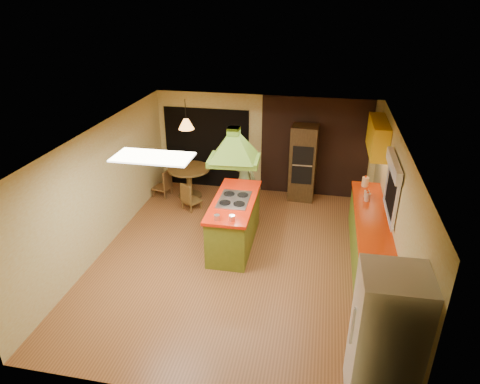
% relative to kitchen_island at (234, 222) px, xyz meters
% --- Properties ---
extents(ground, '(6.50, 6.50, 0.00)m').
position_rel_kitchen_island_xyz_m(ground, '(0.20, -0.50, -0.51)').
color(ground, '#985C31').
rests_on(ground, ground).
extents(room_walls, '(5.50, 6.50, 6.50)m').
position_rel_kitchen_island_xyz_m(room_walls, '(0.20, -0.50, 0.74)').
color(room_walls, beige).
rests_on(room_walls, ground).
extents(ceiling_plane, '(6.50, 6.50, 0.00)m').
position_rel_kitchen_island_xyz_m(ceiling_plane, '(0.20, -0.50, 1.99)').
color(ceiling_plane, silver).
rests_on(ceiling_plane, room_walls).
extents(brick_panel, '(2.64, 0.03, 2.50)m').
position_rel_kitchen_island_xyz_m(brick_panel, '(1.45, 2.73, 0.74)').
color(brick_panel, '#381E14').
rests_on(brick_panel, ground).
extents(nook_opening, '(2.20, 0.03, 2.10)m').
position_rel_kitchen_island_xyz_m(nook_opening, '(-1.30, 2.73, 0.54)').
color(nook_opening, black).
rests_on(nook_opening, ground).
extents(right_counter, '(0.62, 3.05, 0.92)m').
position_rel_kitchen_island_xyz_m(right_counter, '(2.65, 0.10, -0.05)').
color(right_counter, olive).
rests_on(right_counter, ground).
extents(upper_cabinets, '(0.34, 1.40, 0.70)m').
position_rel_kitchen_island_xyz_m(upper_cabinets, '(2.77, 1.70, 1.44)').
color(upper_cabinets, yellow).
rests_on(upper_cabinets, room_walls).
extents(window_right, '(0.12, 1.35, 1.06)m').
position_rel_kitchen_island_xyz_m(window_right, '(2.90, -0.10, 1.26)').
color(window_right, black).
rests_on(window_right, room_walls).
extents(fluor_panel, '(1.20, 0.60, 0.03)m').
position_rel_kitchen_island_xyz_m(fluor_panel, '(-0.90, -1.70, 1.97)').
color(fluor_panel, white).
rests_on(fluor_panel, ceiling_plane).
extents(kitchen_island, '(0.85, 2.06, 1.03)m').
position_rel_kitchen_island_xyz_m(kitchen_island, '(0.00, 0.00, 0.00)').
color(kitchen_island, olive).
rests_on(kitchen_island, ground).
extents(range_hood, '(0.99, 0.74, 0.78)m').
position_rel_kitchen_island_xyz_m(range_hood, '(-0.00, -0.00, 1.74)').
color(range_hood, '#557C1F').
rests_on(range_hood, ceiling_plane).
extents(man, '(0.72, 0.60, 1.68)m').
position_rel_kitchen_island_xyz_m(man, '(-0.05, 1.37, 0.32)').
color(man, brown).
rests_on(man, ground).
extents(refrigerator, '(0.81, 0.77, 1.92)m').
position_rel_kitchen_island_xyz_m(refrigerator, '(2.56, -3.25, 0.45)').
color(refrigerator, white).
rests_on(refrigerator, ground).
extents(wall_oven, '(0.65, 0.62, 1.89)m').
position_rel_kitchen_island_xyz_m(wall_oven, '(1.21, 2.45, 0.43)').
color(wall_oven, '#463016').
rests_on(wall_oven, ground).
extents(dining_table, '(1.05, 1.05, 0.78)m').
position_rel_kitchen_island_xyz_m(dining_table, '(-1.57, 1.98, 0.04)').
color(dining_table, brown).
rests_on(dining_table, ground).
extents(chair_left, '(0.46, 0.46, 0.72)m').
position_rel_kitchen_island_xyz_m(chair_left, '(-2.27, 1.88, -0.16)').
color(chair_left, brown).
rests_on(chair_left, ground).
extents(chair_near, '(0.51, 0.51, 0.68)m').
position_rel_kitchen_island_xyz_m(chair_near, '(-1.32, 1.33, -0.18)').
color(chair_near, brown).
rests_on(chair_near, ground).
extents(pendant_lamp, '(0.38, 0.38, 0.24)m').
position_rel_kitchen_island_xyz_m(pendant_lamp, '(-1.57, 1.98, 1.39)').
color(pendant_lamp, '#FF9E3F').
rests_on(pendant_lamp, ceiling_plane).
extents(canister_large, '(0.14, 0.14, 0.21)m').
position_rel_kitchen_island_xyz_m(canister_large, '(2.60, 1.39, 0.51)').
color(canister_large, '#FBF1CA').
rests_on(canister_large, right_counter).
extents(canister_medium, '(0.12, 0.12, 0.17)m').
position_rel_kitchen_island_xyz_m(canister_medium, '(2.60, 0.67, 0.49)').
color(canister_medium, beige).
rests_on(canister_medium, right_counter).
extents(canister_small, '(0.12, 0.12, 0.14)m').
position_rel_kitchen_island_xyz_m(canister_small, '(2.60, 0.84, 0.48)').
color(canister_small, beige).
rests_on(canister_small, right_counter).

